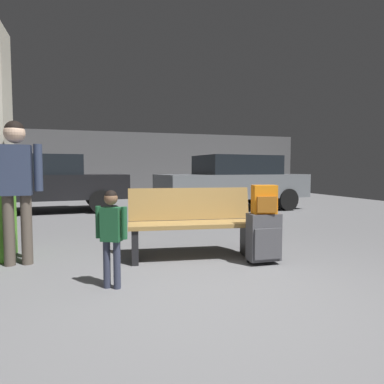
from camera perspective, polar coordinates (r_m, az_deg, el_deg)
The scene contains 9 objects.
ground_plane at distance 6.89m, azimuth -7.78°, elevation -6.06°, with size 18.00×18.00×0.10m, color slate.
garage_back_wall at distance 15.61m, azimuth -13.00°, elevation 4.73°, with size 18.00×0.12×2.80m, color #565658.
bench at distance 4.35m, azimuth -0.02°, elevation -5.28°, with size 1.65×0.72×0.89m.
suitcase at distance 4.17m, azimuth 11.97°, elevation -7.46°, with size 0.39×0.24×0.60m.
backpack_bright at distance 4.11m, azimuth 12.05°, elevation -1.28°, with size 0.30×0.23×0.34m.
child at distance 3.31m, azimuth -13.39°, elevation -5.93°, with size 0.28×0.24×0.94m.
adult at distance 4.46m, azimuth -27.43°, elevation 2.28°, with size 0.58×0.23×1.69m.
parked_car_far at distance 9.77m, azimuth -23.39°, elevation 1.61°, with size 4.20×2.01×1.51m.
parked_car_near at distance 9.61m, azimuth 6.88°, elevation 1.87°, with size 4.25×2.11×1.51m.
Camera 1 is at (-1.06, -2.71, 1.13)m, focal length 31.80 mm.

